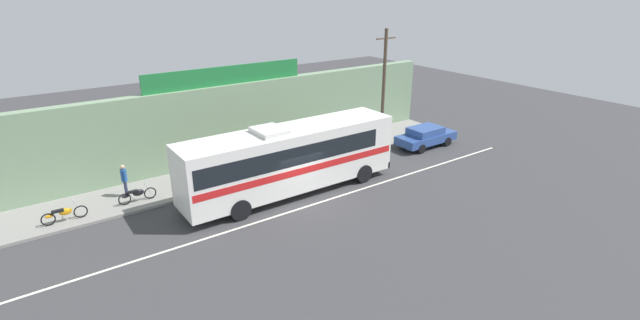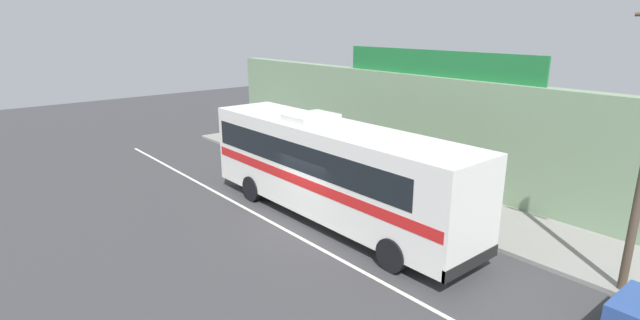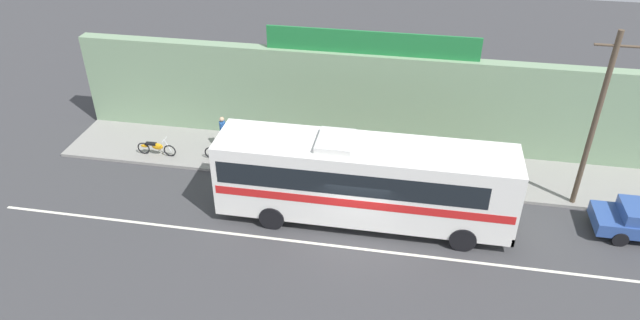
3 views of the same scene
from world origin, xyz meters
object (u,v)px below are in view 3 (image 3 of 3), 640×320
at_px(utility_pole, 595,120).
at_px(motorcycle_green, 222,152).
at_px(pedestrian_far_right, 330,146).
at_px(pedestrian_by_curb, 223,130).
at_px(intercity_bus, 362,178).
at_px(motorcycle_purple, 156,147).
at_px(pedestrian_far_left, 443,153).

xyz_separation_m(utility_pole, motorcycle_green, (-15.93, 0.59, -3.55)).
bearing_deg(motorcycle_green, pedestrian_far_right, 6.21).
bearing_deg(pedestrian_by_curb, intercity_bus, -30.48).
bearing_deg(intercity_bus, motorcycle_purple, 163.40).
bearing_deg(pedestrian_far_right, pedestrian_by_curb, 174.83).
relative_size(intercity_bus, pedestrian_far_left, 7.46).
height_order(motorcycle_green, pedestrian_by_curb, pedestrian_by_curb).
xyz_separation_m(utility_pole, pedestrian_far_left, (-5.58, 1.53, -3.06)).
bearing_deg(pedestrian_by_curb, motorcycle_green, -75.64).
distance_m(motorcycle_purple, pedestrian_by_curb, 3.33).
relative_size(intercity_bus, motorcycle_purple, 6.02).
bearing_deg(motorcycle_purple, intercity_bus, -16.60).
height_order(utility_pole, motorcycle_purple, utility_pole).
bearing_deg(utility_pole, intercity_bus, -163.35).
bearing_deg(utility_pole, pedestrian_far_right, 173.92).
xyz_separation_m(utility_pole, pedestrian_far_right, (-10.81, 1.15, -3.03)).
relative_size(motorcycle_green, pedestrian_by_curb, 1.08).
bearing_deg(motorcycle_green, motorcycle_purple, -177.12).
height_order(utility_pole, pedestrian_far_left, utility_pole).
bearing_deg(pedestrian_far_right, intercity_bus, -63.33).
height_order(motorcycle_purple, motorcycle_green, same).
xyz_separation_m(intercity_bus, pedestrian_far_left, (3.32, 4.19, -1.01)).
bearing_deg(pedestrian_far_right, utility_pole, -6.08).
relative_size(motorcycle_green, pedestrian_far_right, 1.15).
bearing_deg(motorcycle_green, pedestrian_far_left, 5.17).
bearing_deg(pedestrian_far_right, pedestrian_far_left, 4.15).
xyz_separation_m(motorcycle_purple, pedestrian_far_right, (8.44, 0.72, 0.52)).
relative_size(intercity_bus, motorcycle_green, 6.35).
bearing_deg(utility_pole, motorcycle_green, 177.87).
distance_m(motorcycle_green, pedestrian_by_curb, 1.23).
bearing_deg(pedestrian_far_left, pedestrian_far_right, -175.85).
distance_m(intercity_bus, motorcycle_purple, 10.91).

